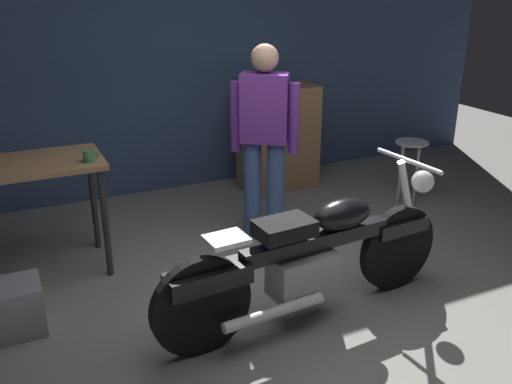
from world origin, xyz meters
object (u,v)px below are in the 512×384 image
Objects in this scene: person_standing at (264,136)px; mug_green_speckled at (89,156)px; shop_stool at (411,155)px; motorcycle at (312,256)px; storage_bin at (7,310)px; wooden_dresser at (278,138)px.

person_standing reaches higher than mug_green_speckled.
shop_stool is 5.74× the size of mug_green_speckled.
mug_green_speckled is (-3.10, -0.14, 0.44)m from shop_stool.
mug_green_speckled is at bearing 129.32° from motorcycle.
person_standing is at bearing 0.38° from mug_green_speckled.
motorcycle is 19.63× the size of mug_green_speckled.
motorcycle is at bearing -46.31° from mug_green_speckled.
mug_green_speckled reaches higher than storage_bin.
person_standing is 1.37m from wooden_dresser.
wooden_dresser is at bearing 31.01° from storage_bin.
wooden_dresser is 2.50× the size of storage_bin.
motorcycle is at bearing -144.85° from shop_stool.
mug_green_speckled is (-1.17, 1.22, 0.49)m from motorcycle.
wooden_dresser is (0.96, 2.34, 0.10)m from motorcycle.
person_standing is 2.61× the size of shop_stool.
motorcycle is at bearing -112.21° from wooden_dresser.
storage_bin is 3.95× the size of mug_green_speckled.
person_standing is at bearing -175.50° from shop_stool.
wooden_dresser reaches higher than storage_bin.
storage_bin is (-1.85, 0.65, -0.28)m from motorcycle.
mug_green_speckled is at bearing -152.18° from wooden_dresser.
shop_stool is (1.69, 0.13, -0.43)m from person_standing.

